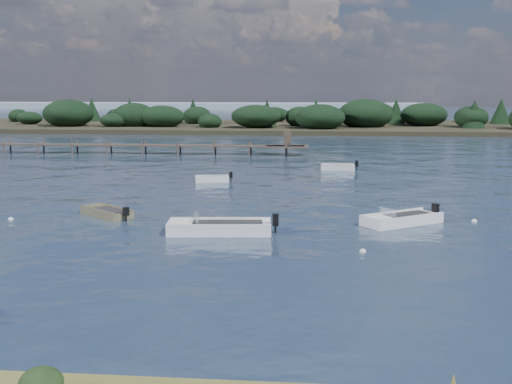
# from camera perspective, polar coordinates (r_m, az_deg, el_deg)

# --- Properties ---
(ground) EXTENTS (400.00, 400.00, 0.00)m
(ground) POSITION_cam_1_polar(r_m,az_deg,el_deg) (87.58, 0.54, 4.12)
(ground) COLOR #182639
(ground) RESTS_ON ground
(tender_far_white) EXTENTS (3.15, 1.62, 1.05)m
(tender_far_white) POSITION_cam_1_polar(r_m,az_deg,el_deg) (53.33, -3.91, 1.06)
(tender_far_white) COLOR silver
(tender_far_white) RESTS_ON ground
(tender_far_grey_b) EXTENTS (3.52, 1.35, 1.20)m
(tender_far_grey_b) POSITION_cam_1_polar(r_m,az_deg,el_deg) (61.53, 7.28, 2.10)
(tender_far_grey_b) COLOR silver
(tender_far_grey_b) RESTS_ON ground
(dinghy_mid_grey) EXTENTS (3.81, 3.49, 1.03)m
(dinghy_mid_grey) POSITION_cam_1_polar(r_m,az_deg,el_deg) (39.89, -13.13, -1.90)
(dinghy_mid_grey) COLOR #716A4B
(dinghy_mid_grey) RESTS_ON ground
(dinghy_mid_white_b) EXTENTS (4.91, 4.17, 1.27)m
(dinghy_mid_white_b) POSITION_cam_1_polar(r_m,az_deg,el_deg) (37.51, 12.79, -2.54)
(dinghy_mid_white_b) COLOR silver
(dinghy_mid_white_b) RESTS_ON ground
(dinghy_mid_white_a) EXTENTS (5.97, 2.56, 1.38)m
(dinghy_mid_white_a) POSITION_cam_1_polar(r_m,az_deg,el_deg) (34.35, -3.30, -3.36)
(dinghy_mid_white_a) COLOR silver
(dinghy_mid_white_a) RESTS_ON ground
(buoy_b) EXTENTS (0.32, 0.32, 0.32)m
(buoy_b) POSITION_cam_1_polar(r_m,az_deg,el_deg) (30.80, 9.47, -5.28)
(buoy_b) COLOR silver
(buoy_b) RESTS_ON ground
(buoy_c) EXTENTS (0.32, 0.32, 0.32)m
(buoy_c) POSITION_cam_1_polar(r_m,az_deg,el_deg) (40.48, -20.97, -2.31)
(buoy_c) COLOR silver
(buoy_c) RESTS_ON ground
(buoy_d) EXTENTS (0.32, 0.32, 0.32)m
(buoy_d) POSITION_cam_1_polar(r_m,az_deg,el_deg) (39.36, 18.83, -2.50)
(buoy_d) COLOR silver
(buoy_d) RESTS_ON ground
(jetty) EXTENTS (64.50, 3.20, 3.40)m
(jetty) POSITION_cam_1_polar(r_m,az_deg,el_deg) (80.67, -15.83, 4.05)
(jetty) COLOR #473B34
(jetty) RESTS_ON ground
(far_headland) EXTENTS (190.00, 40.00, 5.80)m
(far_headland) POSITION_cam_1_polar(r_m,az_deg,el_deg) (128.28, 13.37, 6.33)
(far_headland) COLOR black
(far_headland) RESTS_ON ground
(distant_haze) EXTENTS (280.00, 20.00, 2.40)m
(distant_haze) POSITION_cam_1_polar(r_m,az_deg,el_deg) (274.89, -15.48, 7.17)
(distant_haze) COLOR #8293A1
(distant_haze) RESTS_ON ground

